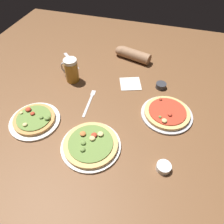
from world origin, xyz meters
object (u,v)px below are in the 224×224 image
at_px(knife_right, 71,60).
at_px(beer_mug_dark, 71,70).
at_px(pizza_plate_near, 35,120).
at_px(napkin_folded, 130,84).
at_px(fork_left, 89,102).
at_px(ramekin_sauce, 164,167).
at_px(ramekin_butter, 161,86).
at_px(pizza_plate_far, 167,113).
at_px(diner_arm, 131,54).
at_px(pizza_plate_side, 91,145).

bearing_deg(knife_right, beer_mug_dark, -63.03).
xyz_separation_m(pizza_plate_near, beer_mug_dark, (0.05, 0.40, 0.06)).
distance_m(napkin_folded, fork_left, 0.31).
bearing_deg(ramekin_sauce, ramekin_butter, 98.81).
height_order(pizza_plate_near, pizza_plate_far, pizza_plate_near).
relative_size(ramekin_butter, napkin_folded, 0.50).
xyz_separation_m(ramekin_sauce, fork_left, (-0.48, 0.31, -0.01)).
bearing_deg(diner_arm, pizza_plate_side, -90.94).
height_order(ramekin_butter, diner_arm, diner_arm).
relative_size(beer_mug_dark, fork_left, 0.68).
xyz_separation_m(ramekin_sauce, ramekin_butter, (-0.09, 0.57, 0.00)).
height_order(pizza_plate_far, napkin_folded, pizza_plate_far).
bearing_deg(pizza_plate_near, pizza_plate_side, -10.37).
height_order(pizza_plate_side, fork_left, pizza_plate_side).
xyz_separation_m(ramekin_butter, knife_right, (-0.68, 0.11, -0.01)).
bearing_deg(diner_arm, ramekin_butter, -45.92).
distance_m(beer_mug_dark, diner_arm, 0.48).
bearing_deg(knife_right, pizza_plate_far, -24.91).
relative_size(ramekin_sauce, fork_left, 0.29).
xyz_separation_m(pizza_plate_far, ramekin_sauce, (0.02, -0.34, -0.00)).
xyz_separation_m(pizza_plate_side, napkin_folded, (0.08, 0.53, -0.01)).
height_order(napkin_folded, knife_right, napkin_folded).
relative_size(napkin_folded, knife_right, 0.69).
distance_m(pizza_plate_near, pizza_plate_far, 0.73).
bearing_deg(napkin_folded, knife_right, 164.26).
distance_m(ramekin_sauce, knife_right, 1.03).
distance_m(pizza_plate_far, fork_left, 0.46).
bearing_deg(ramekin_butter, napkin_folded, -173.57).
xyz_separation_m(napkin_folded, diner_arm, (-0.06, 0.29, 0.03)).
bearing_deg(knife_right, napkin_folded, -15.74).
height_order(beer_mug_dark, knife_right, beer_mug_dark).
relative_size(pizza_plate_near, pizza_plate_far, 0.95).
xyz_separation_m(beer_mug_dark, fork_left, (0.18, -0.17, -0.07)).
height_order(pizza_plate_far, pizza_plate_side, same).
xyz_separation_m(beer_mug_dark, ramekin_butter, (0.57, 0.09, -0.06)).
distance_m(beer_mug_dark, napkin_folded, 0.39).
xyz_separation_m(pizza_plate_far, diner_arm, (-0.32, 0.50, 0.02)).
bearing_deg(pizza_plate_side, ramekin_sauce, -3.21).
xyz_separation_m(ramekin_butter, napkin_folded, (-0.19, -0.02, -0.01)).
height_order(pizza_plate_side, ramekin_sauce, pizza_plate_side).
relative_size(pizza_plate_far, fork_left, 1.25).
bearing_deg(napkin_folded, pizza_plate_side, -98.38).
relative_size(pizza_plate_far, ramekin_butter, 4.42).
height_order(pizza_plate_far, knife_right, pizza_plate_far).
height_order(pizza_plate_side, napkin_folded, pizza_plate_side).
bearing_deg(ramekin_sauce, diner_arm, 112.52).
distance_m(pizza_plate_near, diner_arm, 0.83).
bearing_deg(pizza_plate_far, pizza_plate_side, -136.44).
bearing_deg(pizza_plate_near, ramekin_sauce, -6.77).
xyz_separation_m(pizza_plate_near, diner_arm, (0.36, 0.75, 0.02)).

